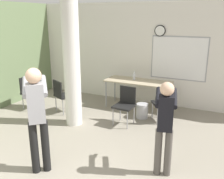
% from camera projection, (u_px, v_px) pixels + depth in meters
% --- Properties ---
extents(wall_back, '(8.00, 0.15, 2.80)m').
position_uv_depth(wall_back, '(150.00, 54.00, 6.98)').
color(wall_back, silver).
rests_on(wall_back, ground_plane).
extents(support_pillar, '(0.37, 0.37, 2.80)m').
position_uv_depth(support_pillar, '(72.00, 65.00, 5.48)').
color(support_pillar, silver).
rests_on(support_pillar, ground_plane).
extents(folding_table, '(1.75, 0.71, 0.76)m').
position_uv_depth(folding_table, '(138.00, 83.00, 6.67)').
color(folding_table, tan).
rests_on(folding_table, ground_plane).
extents(bottle_on_table, '(0.07, 0.07, 0.23)m').
position_uv_depth(bottle_on_table, '(134.00, 76.00, 6.76)').
color(bottle_on_table, silver).
rests_on(bottle_on_table, folding_table).
extents(waste_bin, '(0.29, 0.29, 0.36)m').
position_uv_depth(waste_bin, '(142.00, 111.00, 6.15)').
color(waste_bin, '#B2B2B7').
rests_on(waste_bin, ground_plane).
extents(chair_by_left_wall, '(0.46, 0.46, 0.87)m').
position_uv_depth(chair_by_left_wall, '(30.00, 90.00, 6.70)').
color(chair_by_left_wall, black).
rests_on(chair_by_left_wall, ground_plane).
extents(chair_table_front, '(0.47, 0.47, 0.87)m').
position_uv_depth(chair_table_front, '(125.00, 103.00, 5.73)').
color(chair_table_front, black).
rests_on(chair_table_front, ground_plane).
extents(chair_near_pillar, '(0.58, 0.58, 0.87)m').
position_uv_depth(chair_near_pillar, '(63.00, 94.00, 6.39)').
color(chair_near_pillar, black).
rests_on(chair_near_pillar, ground_plane).
extents(chair_table_right, '(0.61, 0.61, 0.87)m').
position_uv_depth(chair_table_right, '(164.00, 102.00, 5.78)').
color(chair_table_right, black).
rests_on(chair_table_right, ground_plane).
extents(person_playing_front, '(0.65, 0.66, 1.71)m').
position_uv_depth(person_playing_front, '(37.00, 113.00, 3.82)').
color(person_playing_front, black).
rests_on(person_playing_front, ground_plane).
extents(person_playing_side, '(0.43, 0.60, 1.52)m').
position_uv_depth(person_playing_side, '(165.00, 122.00, 3.76)').
color(person_playing_side, '#514C47').
rests_on(person_playing_side, ground_plane).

